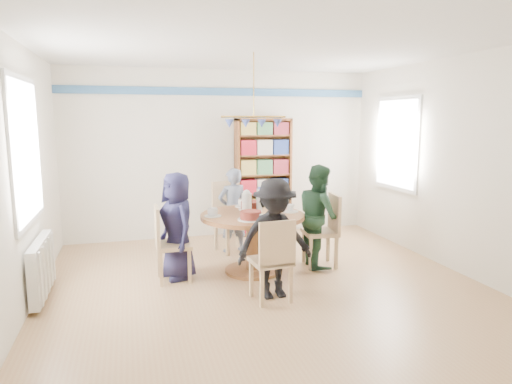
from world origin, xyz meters
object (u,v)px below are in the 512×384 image
object	(u,v)px
chair_right	(326,227)
chair_near	(273,257)
chair_left	(167,240)
person_left	(178,226)
bookshelf	(263,178)
person_right	(319,216)
dining_table	(252,229)
person_far	(233,210)
chair_far	(230,213)
person_near	(275,239)
radiator	(42,268)

from	to	relation	value
chair_right	chair_near	size ratio (longest dim) A/B	1.05
chair_left	person_left	distance (m)	0.22
person_left	bookshelf	size ratio (longest dim) A/B	0.67
chair_near	person_right	xyz separation A→B (m)	(0.95, 1.02, 0.18)
person_left	bookshelf	world-z (taller)	bookshelf
person_right	chair_left	bearing A→B (deg)	94.69
dining_table	person_left	world-z (taller)	person_left
dining_table	person_far	size ratio (longest dim) A/B	1.06
chair_near	person_far	size ratio (longest dim) A/B	0.74
chair_right	chair_far	bearing A→B (deg)	135.17
bookshelf	person_far	bearing A→B (deg)	-129.62
chair_left	chair_far	size ratio (longest dim) A/B	0.90
chair_near	person_near	bearing A→B (deg)	68.20
person_far	person_near	size ratio (longest dim) A/B	0.94
chair_far	chair_near	bearing A→B (deg)	-89.46
person_left	person_near	distance (m)	1.30
dining_table	person_near	world-z (taller)	person_near
chair_left	bookshelf	size ratio (longest dim) A/B	0.47
chair_near	person_right	bearing A→B (deg)	46.89
chair_right	chair_far	xyz separation A→B (m)	(-1.06, 1.06, 0.03)
chair_far	chair_near	distance (m)	2.05
radiator	dining_table	world-z (taller)	dining_table
bookshelf	chair_left	bearing A→B (deg)	-133.28
dining_table	person_near	xyz separation A→B (m)	(0.01, -0.86, 0.10)
person_left	person_near	size ratio (longest dim) A/B	1.00
person_left	radiator	bearing A→B (deg)	-96.10
person_far	bookshelf	xyz separation A→B (m)	(0.71, 0.86, 0.33)
chair_near	person_right	size ratio (longest dim) A/B	0.67
chair_right	bookshelf	size ratio (longest dim) A/B	0.49
chair_left	bookshelf	world-z (taller)	bookshelf
chair_right	bookshelf	world-z (taller)	bookshelf
chair_far	chair_right	bearing A→B (deg)	-44.83
radiator	dining_table	bearing A→B (deg)	5.64
chair_near	bookshelf	distance (m)	2.93
person_near	bookshelf	size ratio (longest dim) A/B	0.68
chair_far	chair_near	world-z (taller)	chair_far
person_right	person_far	world-z (taller)	person_right
chair_right	chair_far	world-z (taller)	chair_far
chair_right	person_right	xyz separation A→B (m)	(-0.09, 0.03, 0.15)
chair_left	person_near	world-z (taller)	person_near
dining_table	person_far	world-z (taller)	person_far
chair_near	radiator	bearing A→B (deg)	162.17
chair_near	person_left	world-z (taller)	person_left
chair_left	chair_near	distance (m)	1.40
person_right	person_near	distance (m)	1.25
radiator	chair_right	bearing A→B (deg)	3.85
chair_far	person_left	xyz separation A→B (m)	(-0.86, -1.00, 0.09)
chair_far	person_right	bearing A→B (deg)	-46.60
chair_near	person_near	size ratio (longest dim) A/B	0.69
dining_table	bookshelf	world-z (taller)	bookshelf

